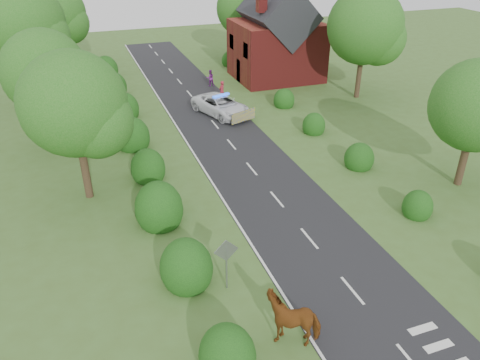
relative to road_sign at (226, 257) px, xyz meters
name	(u,v)px	position (x,y,z in m)	size (l,w,h in m)	color
ground	(352,291)	(5.00, -2.00, -1.65)	(120.00, 120.00, 0.00)	#446328
road	(236,150)	(5.00, 13.00, -1.64)	(6.00, 70.00, 0.02)	black
road_markings	(223,166)	(3.40, 10.93, -1.63)	(4.96, 70.00, 0.01)	white
hedgerow_left	(150,177)	(-1.51, 9.69, -0.91)	(2.75, 50.41, 3.00)	#173B13
hedgerow_right	(349,151)	(11.60, 9.21, -1.10)	(2.10, 45.78, 2.10)	#173B13
tree_left_a	(79,109)	(-4.75, 9.86, 3.69)	(5.74, 5.60, 8.38)	#332316
tree_left_b	(49,76)	(-6.25, 17.86, 3.39)	(5.74, 5.60, 8.07)	#332316
tree_left_c	(27,26)	(-7.70, 27.83, 4.88)	(6.97, 6.80, 10.22)	#332316
tree_left_d	(59,15)	(-5.23, 37.85, 3.98)	(6.15, 6.00, 8.89)	#332316
tree_right_b	(369,30)	(19.29, 19.84, 4.28)	(6.56, 6.40, 9.40)	#332316
tree_right_c	(247,11)	(14.27, 35.85, 3.69)	(6.15, 6.00, 8.58)	#332316
road_sign	(226,257)	(0.00, 0.00, 0.00)	(1.06, 0.08, 2.53)	gray
house	(277,40)	(14.49, 28.00, 2.13)	(8.00, 7.40, 9.17)	maroon
cow	(293,318)	(1.51, -3.34, -0.80)	(1.28, 2.42, 1.71)	#63330F
police_van	(221,106)	(6.15, 19.92, -0.88)	(4.32, 6.14, 1.70)	white
pedestrian_red	(222,91)	(7.30, 23.35, -0.79)	(0.63, 0.41, 1.72)	maroon
pedestrian_purple	(210,78)	(7.51, 27.65, -0.87)	(0.76, 0.60, 1.57)	#71207B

